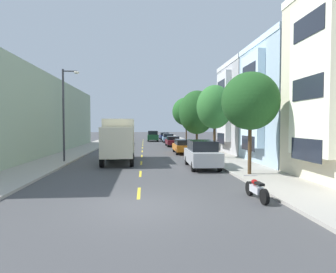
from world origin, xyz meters
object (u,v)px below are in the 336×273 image
Objects in this scene: parked_suv_silver at (202,154)px; parked_pickup_charcoal at (123,135)px; street_lamp at (65,108)px; parked_wagon_sky at (168,138)px; street_tree_third at (197,112)px; street_tree_second at (215,107)px; parked_motorcycle at (256,190)px; delivery_box_truck at (119,138)px; moving_forest_sedan at (153,136)px; parked_wagon_orange at (183,146)px; street_tree_farthest at (186,112)px; street_tree_nearest at (250,101)px; parked_sedan_burgundy at (173,141)px; parked_wagon_navy at (164,136)px.

parked_suv_silver is 0.90× the size of parked_pickup_charcoal.
street_lamp is 28.06m from parked_wagon_sky.
street_tree_third is at bearing 38.94° from street_lamp.
parked_wagon_sky is (-2.09, 24.36, -3.78)m from street_tree_second.
street_tree_third reaches higher than parked_motorcycle.
moving_forest_sedan is (3.61, 29.12, -0.97)m from delivery_box_truck.
street_tree_second is 1.35× the size of parked_wagon_sky.
street_lamp reaches higher than parked_pickup_charcoal.
parked_wagon_orange is 2.29× the size of parked_motorcycle.
street_tree_third is 15.89m from street_lamp.
street_tree_third is 8.48m from street_tree_farthest.
street_tree_third is at bearing 90.00° from street_tree_second.
street_tree_third reaches higher than parked_suv_silver.
street_tree_nearest is 24.08m from parked_sedan_burgundy.
parked_suv_silver is at bearing -89.83° from parked_sedan_burgundy.
parked_wagon_sky and parked_wagon_orange have the same top height.
delivery_box_truck is 1.59× the size of parked_wagon_sky.
street_tree_farthest is at bearing 56.19° from street_lamp.
parked_suv_silver is (6.09, -3.95, -0.97)m from delivery_box_truck.
delivery_box_truck is at bearing 117.48° from parked_motorcycle.
parked_wagon_navy is at bearing 89.96° from parked_wagon_sky.
street_tree_nearest is 0.86× the size of street_tree_farthest.
street_tree_second is at bearing 90.00° from street_tree_nearest.
parked_wagon_navy is at bearing 89.72° from parked_sedan_burgundy.
parked_pickup_charcoal is (-2.69, 40.32, -1.13)m from delivery_box_truck.
parked_suv_silver is at bearing -78.78° from parked_pickup_charcoal.
parked_wagon_sky is 9.36m from parked_wagon_navy.
street_tree_farthest reaches higher than parked_sedan_burgundy.
street_lamp is 1.35× the size of parked_pickup_charcoal.
parked_wagon_navy is 0.98× the size of parked_suv_silver.
street_lamp is at bearing -104.66° from moving_forest_sedan.
parked_wagon_sky is at bearing 90.03° from parked_wagon_orange.
street_tree_farthest is at bearing -67.66° from moving_forest_sedan.
parked_wagon_orange is at bearing -89.46° from parked_sedan_burgundy.
street_tree_nearest reaches higher than parked_pickup_charcoal.
moving_forest_sedan is (-2.42, 12.88, 0.24)m from parked_sedan_burgundy.
parked_wagon_orange is at bearing 111.95° from street_tree_second.
street_tree_second is 12.45m from street_lamp.
street_tree_second is at bearing -74.51° from parked_pickup_charcoal.
parked_wagon_orange is 0.88× the size of parked_pickup_charcoal.
parked_wagon_sky is at bearing 90.67° from parked_motorcycle.
moving_forest_sedan is at bearing 112.34° from street_tree_farthest.
parked_motorcycle is (0.43, -47.33, -0.39)m from parked_wagon_navy.
delivery_box_truck is at bearing -173.07° from street_tree_second.
street_tree_nearest reaches higher than parked_sedan_burgundy.
parked_pickup_charcoal is at bearing 109.91° from parked_sedan_burgundy.
street_tree_second is 8.46m from street_tree_third.
parked_wagon_orange is at bearing 45.18° from delivery_box_truck.
parked_pickup_charcoal is 2.61× the size of parked_motorcycle.
street_lamp reaches higher than parked_motorcycle.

